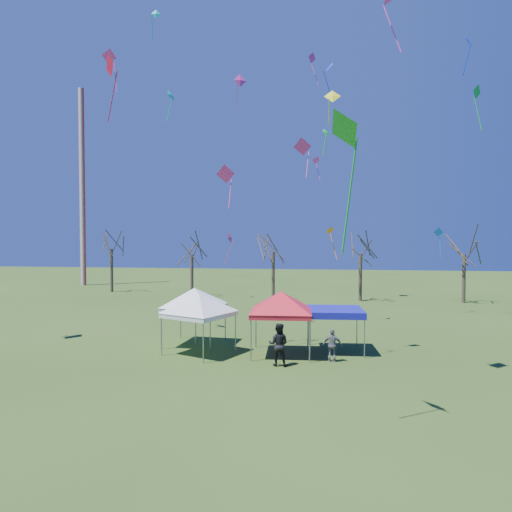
{
  "coord_description": "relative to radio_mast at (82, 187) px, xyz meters",
  "views": [
    {
      "loc": [
        2.78,
        -20.29,
        5.78
      ],
      "look_at": [
        -0.8,
        3.0,
        4.96
      ],
      "focal_mm": 32.0,
      "sensor_mm": 36.0,
      "label": 1
    }
  ],
  "objects": [
    {
      "name": "kite_19",
      "position": [
        29.86,
        -13.17,
        0.34
      ],
      "size": [
        0.93,
        0.91,
        2.18
      ],
      "rotation": [
        0.0,
        0.0,
        3.9
      ],
      "color": "#F135BF",
      "rests_on": "ground"
    },
    {
      "name": "person_grey",
      "position": [
        31.11,
        -32.49,
        -11.72
      ],
      "size": [
        0.93,
        0.42,
        1.57
      ],
      "primitive_type": "imported",
      "rotation": [
        0.0,
        0.0,
        3.1
      ],
      "color": "slate",
      "rests_on": "ground"
    },
    {
      "name": "tree_4",
      "position": [
        43.36,
        -10.0,
        -6.44
      ],
      "size": [
        3.58,
        3.58,
        7.89
      ],
      "color": "#3D2D21",
      "rests_on": "ground"
    },
    {
      "name": "kite_26",
      "position": [
        29.53,
        -15.24,
        8.5
      ],
      "size": [
        1.0,
        1.04,
        2.77
      ],
      "rotation": [
        0.0,
        0.0,
        4.02
      ],
      "color": "#D12EA4",
      "rests_on": "ground"
    },
    {
      "name": "kite_12",
      "position": [
        41.21,
        -9.36,
        -6.04
      ],
      "size": [
        0.93,
        0.4,
        2.88
      ],
      "rotation": [
        0.0,
        0.0,
        3.24
      ],
      "color": "blue",
      "rests_on": "ground"
    },
    {
      "name": "tent_red",
      "position": [
        28.56,
        -31.55,
        -9.51
      ],
      "size": [
        4.19,
        4.19,
        3.7
      ],
      "rotation": [
        0.0,
        0.0,
        0.07
      ],
      "color": "gray",
      "rests_on": "ground"
    },
    {
      "name": "kite_3",
      "position": [
        30.98,
        -10.81,
        9.38
      ],
      "size": [
        1.33,
        1.48,
        2.95
      ],
      "rotation": [
        0.0,
        0.0,
        5.24
      ],
      "color": "#1434DD",
      "rests_on": "ground"
    },
    {
      "name": "kite_22",
      "position": [
        31.11,
        -15.64,
        -6.0
      ],
      "size": [
        1.11,
        1.11,
        2.81
      ],
      "rotation": [
        0.0,
        0.0,
        3.89
      ],
      "color": "orange",
      "rests_on": "ground"
    },
    {
      "name": "radio_mast",
      "position": [
        0.0,
        0.0,
        0.0
      ],
      "size": [
        0.7,
        0.7,
        25.0
      ],
      "primitive_type": "cylinder",
      "color": "silver",
      "rests_on": "ground"
    },
    {
      "name": "tent_white_mid",
      "position": [
        24.42,
        -31.96,
        -9.64
      ],
      "size": [
        3.74,
        3.74,
        3.55
      ],
      "rotation": [
        0.0,
        0.0,
        -0.41
      ],
      "color": "gray",
      "rests_on": "ground"
    },
    {
      "name": "kite_17",
      "position": [
        39.21,
        -26.44,
        1.65
      ],
      "size": [
        0.76,
        0.79,
        2.62
      ],
      "rotation": [
        0.0,
        0.0,
        3.96
      ],
      "color": "green",
      "rests_on": "ground"
    },
    {
      "name": "kite_13",
      "position": [
        22.49,
        -15.28,
        -6.54
      ],
      "size": [
        0.8,
        1.14,
        2.83
      ],
      "rotation": [
        0.0,
        0.0,
        1.45
      ],
      "color": "#D93064",
      "rests_on": "ground"
    },
    {
      "name": "kite_24",
      "position": [
        24.46,
        -20.96,
        4.98
      ],
      "size": [
        0.97,
        0.71,
        2.61
      ],
      "rotation": [
        0.0,
        0.0,
        0.46
      ],
      "color": "#DB3099",
      "rests_on": "ground"
    },
    {
      "name": "tent_white_west",
      "position": [
        23.63,
        -30.12,
        -9.56
      ],
      "size": [
        4.12,
        4.12,
        3.64
      ],
      "rotation": [
        0.0,
        0.0,
        -0.07
      ],
      "color": "gray",
      "rests_on": "ground"
    },
    {
      "name": "kite_25",
      "position": [
        31.04,
        -31.72,
        0.21
      ],
      "size": [
        0.82,
        0.5,
        1.77
      ],
      "rotation": [
        0.0,
        0.0,
        0.07
      ],
      "color": "#F1FB1A",
      "rests_on": "ground"
    },
    {
      "name": "kite_7",
      "position": [
        15.81,
        -24.1,
        6.0
      ],
      "size": [
        1.21,
        1.17,
        3.0
      ],
      "rotation": [
        0.0,
        0.0,
        3.81
      ],
      "color": "#EB34A5",
      "rests_on": "ground"
    },
    {
      "name": "kite_11",
      "position": [
        29.0,
        -19.67,
        0.31
      ],
      "size": [
        1.52,
        1.04,
        3.06
      ],
      "rotation": [
        0.0,
        0.0,
        2.91
      ],
      "color": "#CE2D8B",
      "rests_on": "ground"
    },
    {
      "name": "tree_1",
      "position": [
        17.23,
        -9.35,
        -6.71
      ],
      "size": [
        3.42,
        3.42,
        7.54
      ],
      "color": "#3D2D21",
      "rests_on": "ground"
    },
    {
      "name": "kite_18",
      "position": [
        30.74,
        -23.1,
        0.46
      ],
      "size": [
        0.76,
        0.79,
        1.8
      ],
      "rotation": [
        0.0,
        0.0,
        0.87
      ],
      "color": "green",
      "rests_on": "ground"
    },
    {
      "name": "tree_2",
      "position": [
        25.63,
        -9.62,
        -6.21
      ],
      "size": [
        3.71,
        3.71,
        8.18
      ],
      "color": "#3D2D21",
      "rests_on": "ground"
    },
    {
      "name": "kite_9",
      "position": [
        36.54,
        -34.04,
        1.48
      ],
      "size": [
        0.71,
        0.81,
        1.78
      ],
      "rotation": [
        0.0,
        0.0,
        1.02
      ],
      "color": "#122EC3",
      "rests_on": "ground"
    },
    {
      "name": "kite_1",
      "position": [
        25.53,
        -30.65,
        -3.25
      ],
      "size": [
        1.06,
        0.54,
        2.35
      ],
      "rotation": [
        0.0,
        0.0,
        3.04
      ],
      "color": "#E23284",
      "rests_on": "ground"
    },
    {
      "name": "person_dark",
      "position": [
        28.65,
        -33.58,
        -11.52
      ],
      "size": [
        1.02,
        0.83,
        1.96
      ],
      "primitive_type": "imported",
      "rotation": [
        0.0,
        0.0,
        3.05
      ],
      "color": "black",
      "rests_on": "ground"
    },
    {
      "name": "kite_2",
      "position": [
        16.52,
        -13.34,
        6.66
      ],
      "size": [
        0.84,
        1.34,
        3.11
      ],
      "rotation": [
        0.0,
        0.0,
        1.39
      ],
      "color": "#0CBF9C",
      "rests_on": "ground"
    },
    {
      "name": "kite_21",
      "position": [
        18.37,
        -21.9,
        9.74
      ],
      "size": [
        0.72,
        0.58,
        2.13
      ],
      "rotation": [
        0.0,
        0.0,
        0.25
      ],
      "color": "#0CB4BE",
      "rests_on": "ground"
    },
    {
      "name": "kite_5",
      "position": [
        31.35,
        -40.2,
        -3.39
      ],
      "size": [
        1.43,
        1.6,
        4.38
      ],
      "rotation": [
        0.0,
        0.0,
        2.11
      ],
      "color": "#179926",
      "rests_on": "ground"
    },
    {
      "name": "tent_blue",
      "position": [
        31.25,
        -30.42,
        -10.46
      ],
      "size": [
        3.02,
        3.02,
        2.22
      ],
      "rotation": [
        0.0,
        0.0,
        0.07
      ],
      "color": "gray",
      "rests_on": "ground"
    },
    {
      "name": "kite_8",
      "position": [
        18.18,
        -28.69,
        3.52
      ],
      "size": [
        1.18,
        1.21,
        4.1
      ],
      "rotation": [
        0.0,
        0.0,
        2.34
      ],
      "color": "red",
      "rests_on": "ground"
    },
    {
      "name": "ground",
      "position": [
        28.0,
        -34.0,
        -12.5
      ],
      "size": [
        140.0,
        140.0,
        0.0
      ],
      "primitive_type": "plane",
      "color": "#2E4917",
      "rests_on": "ground"
    },
    {
      "name": "tree_3",
      "position": [
        34.03,
        -9.96,
        -6.42
      ],
      "size": [
        3.59,
        3.59,
        7.91
      ],
      "color": "#3D2D21",
      "rests_on": "ground"
    },
    {
      "name": "tree_0",
      "position": [
        7.15,
        -6.62,
        -6.01
      ],
      "size": [
        3.83,
        3.83,
        8.44
      ],
      "color": "#3D2D21",
      "rests_on": "ground"
    }
  ]
}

